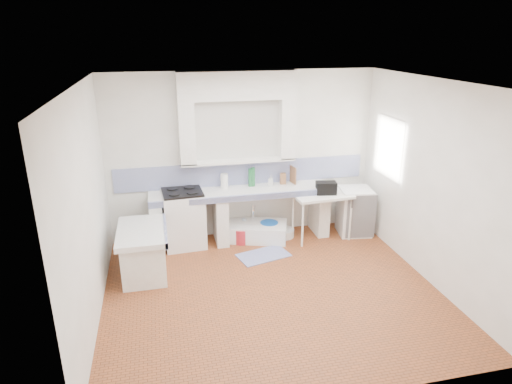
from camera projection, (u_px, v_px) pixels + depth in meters
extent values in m
plane|color=brown|center=(272.00, 291.00, 6.10)|extent=(4.50, 4.50, 0.00)
plane|color=white|center=(275.00, 83.00, 5.16)|extent=(4.50, 4.50, 0.00)
plane|color=white|center=(243.00, 156.00, 7.47)|extent=(4.50, 0.00, 4.50)
plane|color=white|center=(333.00, 274.00, 3.80)|extent=(4.50, 0.00, 4.50)
plane|color=white|center=(87.00, 210.00, 5.17)|extent=(0.00, 4.50, 4.50)
plane|color=white|center=(431.00, 183.00, 6.10)|extent=(0.00, 4.50, 4.50)
cube|color=white|center=(237.00, 85.00, 6.94)|extent=(1.90, 0.25, 0.45)
cube|color=#331E10|center=(399.00, 148.00, 7.17)|extent=(0.35, 0.86, 1.06)
cube|color=white|center=(394.00, 125.00, 7.01)|extent=(0.01, 0.84, 0.24)
cube|color=white|center=(241.00, 192.00, 7.35)|extent=(3.00, 0.60, 0.08)
cube|color=navy|center=(244.00, 198.00, 7.10)|extent=(3.00, 0.04, 0.10)
cube|color=white|center=(157.00, 225.00, 7.22)|extent=(0.20, 0.55, 0.82)
cube|color=white|center=(221.00, 219.00, 7.43)|extent=(0.20, 0.55, 0.82)
cube|color=white|center=(319.00, 210.00, 7.80)|extent=(0.20, 0.55, 0.82)
cube|color=white|center=(142.00, 232.00, 6.36)|extent=(0.70, 1.10, 0.08)
cube|color=white|center=(144.00, 254.00, 6.47)|extent=(0.60, 1.00, 0.62)
cube|color=navy|center=(165.00, 230.00, 6.42)|extent=(0.04, 1.10, 0.10)
cube|color=navy|center=(243.00, 173.00, 7.56)|extent=(4.27, 0.03, 0.40)
cube|color=white|center=(184.00, 219.00, 7.30)|extent=(0.69, 0.67, 0.92)
cube|color=white|center=(256.00, 232.00, 7.63)|extent=(1.18, 0.87, 0.25)
cube|color=white|center=(321.00, 216.00, 7.56)|extent=(1.00, 0.60, 0.04)
cube|color=white|center=(355.00, 211.00, 7.76)|extent=(0.60, 0.60, 0.82)
cylinder|color=red|center=(242.00, 235.00, 7.49)|extent=(0.30, 0.30, 0.26)
cylinder|color=#E73F20|center=(261.00, 230.00, 7.66)|extent=(0.38, 0.38, 0.27)
cylinder|color=blue|center=(269.00, 230.00, 7.65)|extent=(0.36, 0.36, 0.29)
cylinder|color=white|center=(284.00, 233.00, 7.73)|extent=(0.46, 0.46, 0.14)
cylinder|color=silver|center=(244.00, 227.00, 7.75)|extent=(0.10, 0.10, 0.31)
cylinder|color=silver|center=(255.00, 227.00, 7.79)|extent=(0.09, 0.09, 0.28)
cube|color=black|center=(326.00, 188.00, 7.40)|extent=(0.36, 0.24, 0.21)
cylinder|color=#1F6736|center=(250.00, 178.00, 7.47)|extent=(0.09, 0.09, 0.31)
cylinder|color=#1F6736|center=(253.00, 177.00, 7.47)|extent=(0.08, 0.08, 0.32)
cube|color=#99653D|center=(283.00, 179.00, 7.60)|extent=(0.10, 0.08, 0.19)
cube|color=#99653D|center=(293.00, 175.00, 7.62)|extent=(0.05, 0.22, 0.29)
cylinder|color=white|center=(224.00, 181.00, 7.38)|extent=(0.15, 0.15, 0.25)
imported|color=white|center=(271.00, 181.00, 7.52)|extent=(0.10, 0.10, 0.18)
cube|color=#31389B|center=(263.00, 255.00, 7.07)|extent=(0.89, 0.65, 0.01)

